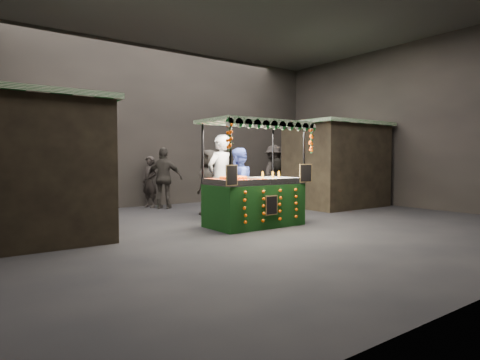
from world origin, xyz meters
TOP-DOWN VIEW (x-y plane):
  - ground at (0.00, 0.00)m, footprint 12.00×12.00m
  - market_hall at (0.00, 0.00)m, footprint 12.10×10.10m
  - neighbour_stall_left at (-4.40, 1.00)m, footprint 3.00×2.20m
  - neighbour_stall_right at (4.40, 1.50)m, footprint 3.00×2.20m
  - juice_stall at (0.06, 0.04)m, footprint 2.37×1.40m
  - vendor_grey at (-0.18, 1.09)m, footprint 0.83×0.64m
  - vendor_blue at (0.21, 0.90)m, footprint 1.03×0.93m
  - shopper_0 at (-3.88, 3.02)m, footprint 0.75×0.56m
  - shopper_1 at (3.54, 3.32)m, footprint 1.04×0.90m
  - shopper_2 at (-0.23, 4.06)m, footprint 1.11×1.01m
  - shopper_3 at (3.52, 3.42)m, footprint 1.45×1.26m
  - shopper_4 at (-4.13, 4.11)m, footprint 0.88×0.63m
  - shopper_5 at (3.35, 3.07)m, footprint 1.32×1.29m
  - shopper_6 at (-0.45, 4.60)m, footprint 0.56×0.67m
  - shopper_7 at (0.17, 2.12)m, footprint 0.59×0.87m

SIDE VIEW (x-z plane):
  - ground at x=0.00m, z-range 0.00..0.00m
  - juice_stall at x=0.06m, z-range -0.44..1.86m
  - shopper_5 at x=3.35m, z-range 0.00..1.51m
  - shopper_6 at x=-0.45m, z-range 0.00..1.56m
  - shopper_4 at x=-4.13m, z-range 0.00..1.68m
  - shopper_7 at x=0.17m, z-range 0.00..1.72m
  - vendor_blue at x=0.21m, z-range 0.00..1.74m
  - shopper_2 at x=-0.23m, z-range 0.00..1.82m
  - shopper_0 at x=-3.88m, z-range 0.00..1.85m
  - shopper_1 at x=3.54m, z-range 0.00..1.85m
  - shopper_3 at x=3.52m, z-range 0.00..1.94m
  - vendor_grey at x=-0.18m, z-range 0.00..2.04m
  - neighbour_stall_left at x=-4.40m, z-range 0.01..2.61m
  - neighbour_stall_right at x=4.40m, z-range 0.01..2.61m
  - market_hall at x=0.00m, z-range 0.86..5.91m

